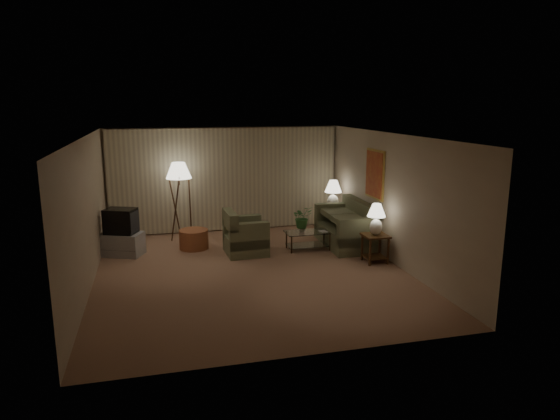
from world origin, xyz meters
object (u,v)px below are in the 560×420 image
object	(u,v)px
sofa	(345,228)
table_lamp_near	(376,217)
floor_lamp	(180,199)
table_lamp_far	(333,192)
armchair	(246,237)
ottoman	(194,239)
tv_cabinet	(122,244)
crt_tv	(121,221)
side_table_far	(333,217)
coffee_table	(308,238)
side_table_near	(375,244)
vase	(302,229)

from	to	relation	value
sofa	table_lamp_near	world-z (taller)	table_lamp_near
floor_lamp	table_lamp_far	bearing A→B (deg)	-4.19
armchair	table_lamp_near	world-z (taller)	table_lamp_near
armchair	ottoman	bearing A→B (deg)	56.33
table_lamp_near	ottoman	bearing A→B (deg)	151.69
sofa	tv_cabinet	world-z (taller)	sofa
tv_cabinet	ottoman	bearing A→B (deg)	27.76
crt_tv	side_table_far	bearing A→B (deg)	31.75
table_lamp_far	crt_tv	xyz separation A→B (m)	(-5.20, -0.77, -0.28)
coffee_table	side_table_near	bearing A→B (deg)	-49.06
armchair	side_table_near	xyz separation A→B (m)	(2.53, -1.29, 0.02)
table_lamp_far	ottoman	size ratio (longest dim) A/B	1.14
sofa	table_lamp_near	size ratio (longest dim) A/B	2.91
crt_tv	ottoman	size ratio (longest dim) A/B	1.15
table_lamp_near	tv_cabinet	bearing A→B (deg)	160.58
table_lamp_near	side_table_near	bearing A→B (deg)	180.00
sofa	table_lamp_far	distance (m)	1.41
tv_cabinet	side_table_far	bearing A→B (deg)	31.75
armchair	table_lamp_near	bearing A→B (deg)	-119.43
side_table_near	side_table_far	distance (m)	2.60
sofa	ottoman	world-z (taller)	sofa
coffee_table	tv_cabinet	world-z (taller)	tv_cabinet
table_lamp_far	floor_lamp	xyz separation A→B (m)	(-3.86, 0.28, -0.05)
ottoman	crt_tv	bearing A→B (deg)	-175.60
side_table_far	vase	world-z (taller)	side_table_far
tv_cabinet	floor_lamp	bearing A→B (deg)	61.53
ottoman	tv_cabinet	bearing A→B (deg)	-175.60
armchair	ottoman	world-z (taller)	armchair
table_lamp_near	table_lamp_far	xyz separation A→B (m)	(-0.00, 2.60, 0.06)
vase	side_table_far	bearing A→B (deg)	47.56
side_table_far	table_lamp_far	world-z (taller)	table_lamp_far
coffee_table	floor_lamp	world-z (taller)	floor_lamp
side_table_far	tv_cabinet	distance (m)	5.26
armchair	side_table_near	bearing A→B (deg)	-119.43
coffee_table	table_lamp_far	bearing A→B (deg)	51.23
crt_tv	floor_lamp	distance (m)	1.71
tv_cabinet	sofa	bearing A→B (deg)	17.89
sofa	ottoman	bearing A→B (deg)	-98.47
tv_cabinet	ottoman	size ratio (longest dim) A/B	1.51
floor_lamp	vase	xyz separation A→B (m)	(2.63, -1.63, -0.51)
table_lamp_far	crt_tv	size ratio (longest dim) A/B	0.99
sofa	coffee_table	bearing A→B (deg)	-82.51
armchair	crt_tv	distance (m)	2.75
ottoman	sofa	bearing A→B (deg)	-9.85
side_table_far	table_lamp_near	world-z (taller)	table_lamp_near
sofa	side_table_far	size ratio (longest dim) A/B	3.21
side_table_far	crt_tv	distance (m)	5.27
side_table_near	tv_cabinet	xyz separation A→B (m)	(-5.20, 1.83, -0.16)
table_lamp_far	ottoman	distance (m)	3.78
sofa	side_table_near	size ratio (longest dim) A/B	3.21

